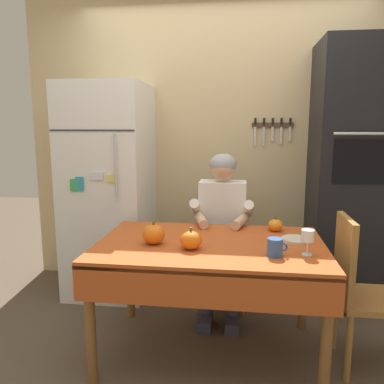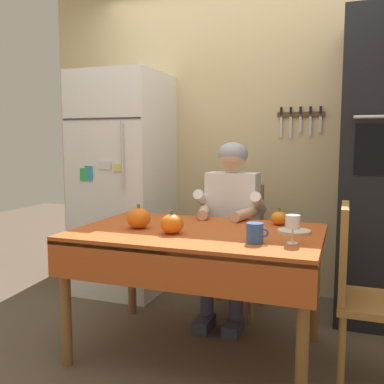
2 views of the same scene
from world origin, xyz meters
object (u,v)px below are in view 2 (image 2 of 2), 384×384
pumpkin_small (172,224)px  serving_tray (294,231)px  coffee_mug (255,233)px  pumpkin_large (279,218)px  chair_behind_person (236,241)px  chair_right_side (363,287)px  refrigerator (124,184)px  dining_table (196,245)px  wine_glass (293,223)px  pumpkin_medium (139,218)px  seated_person (230,215)px

pumpkin_small → serving_tray: 0.68m
coffee_mug → pumpkin_large: bearing=85.2°
chair_behind_person → chair_right_side: size_ratio=1.00×
refrigerator → pumpkin_small: bearing=-49.8°
refrigerator → dining_table: size_ratio=1.29×
refrigerator → coffee_mug: size_ratio=15.89×
dining_table → wine_glass: 0.61m
dining_table → pumpkin_large: 0.55m
wine_glass → pumpkin_large: 0.50m
pumpkin_medium → chair_behind_person: bearing=65.8°
pumpkin_medium → pumpkin_small: pumpkin_medium is taller
refrigerator → pumpkin_large: 1.48m
pumpkin_large → refrigerator: bearing=158.3°
seated_person → chair_right_side: (0.86, -0.61, -0.23)m
chair_behind_person → pumpkin_medium: 0.97m
pumpkin_large → serving_tray: bearing=-61.5°
dining_table → chair_behind_person: chair_behind_person is taller
coffee_mug → pumpkin_medium: bearing=169.5°
seated_person → chair_right_side: 1.08m
dining_table → chair_right_side: bearing=-0.2°
chair_right_side → wine_glass: (-0.34, -0.14, 0.33)m
chair_right_side → pumpkin_large: size_ratio=8.75×
wine_glass → pumpkin_large: (-0.14, 0.48, -0.06)m
pumpkin_small → chair_behind_person: bearing=81.3°
refrigerator → chair_behind_person: size_ratio=1.94×
coffee_mug → wine_glass: bearing=13.7°
pumpkin_medium → dining_table: bearing=8.9°
dining_table → chair_right_side: size_ratio=1.51×
chair_right_side → serving_tray: 0.46m
seated_person → pumpkin_large: bearing=-35.0°
serving_tray → refrigerator: bearing=153.0°
refrigerator → pumpkin_small: refrigerator is taller
refrigerator → wine_glass: (1.51, -1.03, -0.05)m
seated_person → pumpkin_small: (-0.14, -0.73, 0.06)m
chair_behind_person → wine_glass: size_ratio=6.37×
pumpkin_medium → pumpkin_small: (0.24, -0.07, -0.01)m
pumpkin_medium → pumpkin_small: 0.25m
seated_person → refrigerator: bearing=164.2°
chair_behind_person → pumpkin_medium: chair_behind_person is taller
coffee_mug → pumpkin_large: pumpkin_large is taller
chair_behind_person → serving_tray: bearing=-53.4°
chair_right_side → serving_tray: (-0.37, 0.13, 0.24)m
chair_right_side → coffee_mug: bearing=-160.7°
seated_person → coffee_mug: bearing=-66.9°
pumpkin_large → pumpkin_small: 0.70m
chair_behind_person → pumpkin_small: size_ratio=7.06×
seated_person → pumpkin_medium: size_ratio=8.64×
refrigerator → pumpkin_large: (1.37, -0.55, -0.12)m
chair_right_side → seated_person: bearing=144.8°
chair_behind_person → chair_right_side: (0.86, -0.80, 0.00)m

